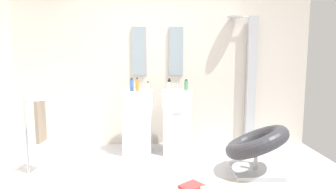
{
  "coord_description": "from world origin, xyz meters",
  "views": [
    {
      "loc": [
        0.1,
        -2.89,
        1.38
      ],
      "look_at": [
        0.15,
        0.55,
        0.95
      ],
      "focal_mm": 29.92,
      "sensor_mm": 36.0,
      "label": 1
    }
  ],
  "objects_px": {
    "soap_bottle_clear": "(148,86)",
    "soap_bottle_green": "(186,85)",
    "towel_rack": "(38,123)",
    "soap_bottle_amber": "(137,85)",
    "soap_bottle_blue": "(132,85)",
    "pedestal_sink_left": "(138,120)",
    "lounge_chair": "(256,146)",
    "pedestal_sink_right": "(177,120)",
    "soap_bottle_black": "(169,84)",
    "magazine_red": "(191,186)",
    "shower_column": "(250,79)",
    "soap_bottle_white": "(169,86)"
  },
  "relations": [
    {
      "from": "soap_bottle_black",
      "to": "lounge_chair",
      "type": "bearing_deg",
      "value": -41.41
    },
    {
      "from": "lounge_chair",
      "to": "towel_rack",
      "type": "relative_size",
      "value": 1.1
    },
    {
      "from": "shower_column",
      "to": "soap_bottle_black",
      "type": "xyz_separation_m",
      "value": [
        -1.29,
        -0.28,
        -0.07
      ]
    },
    {
      "from": "lounge_chair",
      "to": "magazine_red",
      "type": "relative_size",
      "value": 4.38
    },
    {
      "from": "soap_bottle_black",
      "to": "soap_bottle_amber",
      "type": "xyz_separation_m",
      "value": [
        -0.45,
        -0.24,
        0.01
      ]
    },
    {
      "from": "soap_bottle_blue",
      "to": "lounge_chair",
      "type": "bearing_deg",
      "value": -25.08
    },
    {
      "from": "pedestal_sink_left",
      "to": "pedestal_sink_right",
      "type": "xyz_separation_m",
      "value": [
        0.58,
        0.0,
        0.0
      ]
    },
    {
      "from": "towel_rack",
      "to": "soap_bottle_blue",
      "type": "distance_m",
      "value": 1.31
    },
    {
      "from": "soap_bottle_white",
      "to": "soap_bottle_blue",
      "type": "bearing_deg",
      "value": -173.2
    },
    {
      "from": "lounge_chair",
      "to": "towel_rack",
      "type": "distance_m",
      "value": 2.62
    },
    {
      "from": "magazine_red",
      "to": "soap_bottle_white",
      "type": "height_order",
      "value": "soap_bottle_white"
    },
    {
      "from": "soap_bottle_blue",
      "to": "soap_bottle_green",
      "type": "relative_size",
      "value": 1.13
    },
    {
      "from": "lounge_chair",
      "to": "soap_bottle_white",
      "type": "height_order",
      "value": "soap_bottle_white"
    },
    {
      "from": "lounge_chair",
      "to": "soap_bottle_white",
      "type": "distance_m",
      "value": 1.46
    },
    {
      "from": "soap_bottle_clear",
      "to": "soap_bottle_black",
      "type": "xyz_separation_m",
      "value": [
        0.31,
        0.04,
        0.02
      ]
    },
    {
      "from": "lounge_chair",
      "to": "soap_bottle_blue",
      "type": "relative_size",
      "value": 5.63
    },
    {
      "from": "soap_bottle_blue",
      "to": "soap_bottle_amber",
      "type": "height_order",
      "value": "soap_bottle_amber"
    },
    {
      "from": "pedestal_sink_right",
      "to": "lounge_chair",
      "type": "distance_m",
      "value": 1.24
    },
    {
      "from": "soap_bottle_white",
      "to": "shower_column",
      "type": "bearing_deg",
      "value": 16.51
    },
    {
      "from": "pedestal_sink_right",
      "to": "shower_column",
      "type": "relative_size",
      "value": 0.51
    },
    {
      "from": "pedestal_sink_left",
      "to": "soap_bottle_blue",
      "type": "relative_size",
      "value": 5.6
    },
    {
      "from": "soap_bottle_black",
      "to": "soap_bottle_white",
      "type": "relative_size",
      "value": 1.18
    },
    {
      "from": "pedestal_sink_left",
      "to": "soap_bottle_white",
      "type": "xyz_separation_m",
      "value": [
        0.46,
        -0.03,
        0.51
      ]
    },
    {
      "from": "soap_bottle_amber",
      "to": "soap_bottle_white",
      "type": "bearing_deg",
      "value": 16.09
    },
    {
      "from": "pedestal_sink_left",
      "to": "soap_bottle_clear",
      "type": "bearing_deg",
      "value": 15.37
    },
    {
      "from": "lounge_chair",
      "to": "soap_bottle_amber",
      "type": "distance_m",
      "value": 1.76
    },
    {
      "from": "lounge_chair",
      "to": "soap_bottle_white",
      "type": "xyz_separation_m",
      "value": [
        -1.04,
        0.8,
        0.65
      ]
    },
    {
      "from": "towel_rack",
      "to": "soap_bottle_amber",
      "type": "distance_m",
      "value": 1.34
    },
    {
      "from": "pedestal_sink_left",
      "to": "lounge_chair",
      "type": "bearing_deg",
      "value": -28.79
    },
    {
      "from": "pedestal_sink_right",
      "to": "soap_bottle_black",
      "type": "xyz_separation_m",
      "value": [
        -0.11,
        0.08,
        0.52
      ]
    },
    {
      "from": "soap_bottle_black",
      "to": "soap_bottle_blue",
      "type": "bearing_deg",
      "value": -162.11
    },
    {
      "from": "pedestal_sink_right",
      "to": "lounge_chair",
      "type": "height_order",
      "value": "pedestal_sink_right"
    },
    {
      "from": "lounge_chair",
      "to": "towel_rack",
      "type": "bearing_deg",
      "value": 179.03
    },
    {
      "from": "lounge_chair",
      "to": "soap_bottle_clear",
      "type": "relative_size",
      "value": 8.31
    },
    {
      "from": "soap_bottle_white",
      "to": "soap_bottle_green",
      "type": "relative_size",
      "value": 0.87
    },
    {
      "from": "soap_bottle_clear",
      "to": "soap_bottle_green",
      "type": "bearing_deg",
      "value": -9.32
    },
    {
      "from": "pedestal_sink_right",
      "to": "soap_bottle_clear",
      "type": "xyz_separation_m",
      "value": [
        -0.43,
        0.04,
        0.5
      ]
    },
    {
      "from": "soap_bottle_clear",
      "to": "soap_bottle_blue",
      "type": "distance_m",
      "value": 0.26
    },
    {
      "from": "soap_bottle_white",
      "to": "soap_bottle_amber",
      "type": "distance_m",
      "value": 0.46
    },
    {
      "from": "pedestal_sink_left",
      "to": "towel_rack",
      "type": "relative_size",
      "value": 1.09
    },
    {
      "from": "shower_column",
      "to": "soap_bottle_white",
      "type": "height_order",
      "value": "shower_column"
    },
    {
      "from": "lounge_chair",
      "to": "shower_column",
      "type": "bearing_deg",
      "value": 77.27
    },
    {
      "from": "magazine_red",
      "to": "soap_bottle_blue",
      "type": "height_order",
      "value": "soap_bottle_blue"
    },
    {
      "from": "magazine_red",
      "to": "soap_bottle_black",
      "type": "height_order",
      "value": "soap_bottle_black"
    },
    {
      "from": "towel_rack",
      "to": "magazine_red",
      "type": "height_order",
      "value": "towel_rack"
    },
    {
      "from": "pedestal_sink_right",
      "to": "shower_column",
      "type": "height_order",
      "value": "shower_column"
    },
    {
      "from": "lounge_chair",
      "to": "soap_bottle_blue",
      "type": "distance_m",
      "value": 1.85
    },
    {
      "from": "soap_bottle_green",
      "to": "soap_bottle_blue",
      "type": "bearing_deg",
      "value": -176.92
    },
    {
      "from": "pedestal_sink_left",
      "to": "pedestal_sink_right",
      "type": "distance_m",
      "value": 0.58
    },
    {
      "from": "soap_bottle_black",
      "to": "shower_column",
      "type": "bearing_deg",
      "value": 12.03
    }
  ]
}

